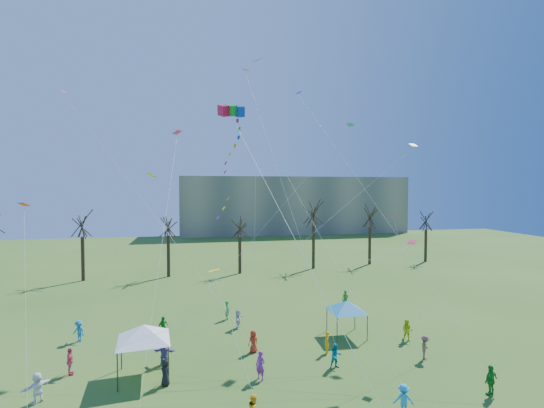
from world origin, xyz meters
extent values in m
cube|color=gray|center=(22.00, 82.00, 7.50)|extent=(60.00, 14.00, 15.00)
cylinder|color=black|center=(-18.36, 34.70, 2.86)|extent=(0.44, 0.44, 5.71)
cylinder|color=black|center=(-7.66, 34.85, 2.80)|extent=(0.44, 0.44, 5.60)
cylinder|color=black|center=(2.04, 34.97, 2.58)|extent=(0.44, 0.44, 5.16)
cylinder|color=black|center=(13.22, 36.17, 3.34)|extent=(0.44, 0.44, 6.67)
cylinder|color=black|center=(22.87, 37.46, 2.96)|extent=(0.44, 0.44, 5.93)
cylinder|color=black|center=(32.86, 37.73, 2.63)|extent=(0.44, 0.44, 5.27)
cube|color=red|center=(-2.05, 7.24, 17.02)|extent=(0.80, 1.09, 0.94)
cube|color=#14962C|center=(-1.56, 7.24, 17.02)|extent=(0.80, 1.09, 0.94)
cube|color=#1036D3|center=(-1.07, 7.24, 17.02)|extent=(0.80, 1.09, 0.94)
cylinder|color=white|center=(1.34, 2.03, 9.31)|extent=(0.02, 0.02, 18.42)
cylinder|color=#3F3F44|center=(-8.46, 5.39, 1.17)|extent=(0.09, 0.09, 2.34)
cylinder|color=#3F3F44|center=(-5.58, 5.71, 1.17)|extent=(0.09, 0.09, 2.34)
cylinder|color=#3F3F44|center=(-8.78, 8.27, 1.17)|extent=(0.09, 0.09, 2.34)
cylinder|color=#3F3F44|center=(-5.90, 8.59, 1.17)|extent=(0.09, 0.09, 2.34)
pyramid|color=white|center=(-7.18, 6.99, 2.84)|extent=(4.43, 4.43, 1.00)
cylinder|color=#3F3F44|center=(6.76, 9.54, 1.01)|extent=(0.07, 0.07, 2.01)
cylinder|color=#3F3F44|center=(9.25, 9.50, 1.01)|extent=(0.07, 0.07, 2.01)
cylinder|color=#3F3F44|center=(6.80, 12.03, 1.01)|extent=(0.07, 0.07, 2.01)
cylinder|color=#3F3F44|center=(9.29, 11.99, 1.01)|extent=(0.07, 0.07, 2.01)
pyramid|color=teal|center=(8.03, 10.77, 2.44)|extent=(3.83, 3.83, 0.86)
imported|color=#1C9FE0|center=(6.81, 0.03, 0.82)|extent=(1.21, 0.93, 1.65)
imported|color=#1D8826|center=(12.79, 0.80, 0.88)|extent=(1.11, 0.71, 1.76)
imported|color=white|center=(-12.62, 5.06, 0.85)|extent=(1.44, 1.50, 1.70)
imported|color=black|center=(-5.76, 5.62, 0.80)|extent=(0.67, 0.88, 1.61)
imported|color=purple|center=(0.01, 5.10, 0.92)|extent=(0.77, 0.79, 1.84)
imported|color=#0B89A7|center=(5.19, 5.69, 0.82)|extent=(0.81, 0.65, 1.63)
imported|color=brown|center=(11.78, 5.68, 0.85)|extent=(1.20, 1.23, 1.69)
imported|color=#E34B69|center=(-11.87, 8.13, 0.87)|extent=(0.62, 1.08, 1.74)
imported|color=#5E4EA9|center=(-6.08, 8.45, 0.81)|extent=(1.56, 0.83, 1.61)
imported|color=red|center=(0.15, 9.16, 0.80)|extent=(0.93, 0.80, 1.61)
imported|color=orange|center=(5.34, 7.91, 0.80)|extent=(0.58, 0.69, 1.61)
imported|color=#C0D516|center=(12.28, 8.82, 0.85)|extent=(1.04, 1.04, 1.70)
imported|color=#1671B1|center=(-12.92, 13.67, 0.84)|extent=(1.24, 1.12, 1.67)
imported|color=green|center=(-6.56, 13.37, 0.84)|extent=(0.99, 0.97, 1.67)
imported|color=silver|center=(-0.42, 14.07, 0.82)|extent=(1.00, 1.58, 1.63)
imported|color=#21871D|center=(10.64, 17.42, 0.89)|extent=(0.77, 0.75, 1.79)
imported|color=#1E8B2F|center=(-1.15, 16.47, 0.85)|extent=(0.46, 0.65, 1.70)
cube|color=#FF3A0D|center=(-13.87, 7.13, 11.01)|extent=(0.60, 0.68, 0.23)
cylinder|color=white|center=(-12.69, 4.09, 6.15)|extent=(0.01, 0.01, 11.36)
cube|color=#FB2984|center=(-5.41, 15.91, 16.79)|extent=(0.89, 0.88, 0.32)
cylinder|color=white|center=(-5.97, 7.98, 9.04)|extent=(0.01, 0.01, 21.91)
cube|color=yellow|center=(-2.83, 4.77, 7.07)|extent=(0.68, 0.54, 0.16)
cylinder|color=white|center=(-1.94, 2.68, 4.19)|extent=(0.01, 0.01, 7.03)
cube|color=#1AB7C5|center=(2.89, 10.45, 13.26)|extent=(0.75, 0.62, 0.23)
cylinder|color=white|center=(4.85, 5.24, 7.28)|extent=(0.01, 0.01, 16.05)
cube|color=#2630DB|center=(6.26, 19.22, 21.53)|extent=(0.71, 0.71, 0.36)
cylinder|color=white|center=(9.52, 10.01, 11.42)|extent=(0.01, 0.01, 27.85)
cube|color=#C01840|center=(11.15, 6.52, 8.15)|extent=(0.80, 0.78, 0.23)
cylinder|color=white|center=(-0.74, 5.79, 4.72)|extent=(0.01, 0.01, 24.66)
cube|color=#5BC92F|center=(15.56, 13.70, 15.91)|extent=(0.59, 0.71, 0.34)
cylinder|color=white|center=(4.90, 9.66, 8.60)|extent=(0.01, 0.01, 26.87)
cube|color=#AE37C3|center=(-15.57, 19.84, 20.68)|extent=(0.77, 0.75, 0.38)
cylinder|color=white|center=(-7.78, 12.47, 10.99)|extent=(0.01, 0.01, 28.63)
cube|color=orange|center=(1.04, 20.36, 23.80)|extent=(0.75, 0.70, 0.17)
cylinder|color=white|center=(3.11, 13.02, 12.55)|extent=(0.01, 0.01, 26.86)
cube|color=#D4237A|center=(10.02, 6.92, 9.83)|extent=(0.70, 0.60, 0.29)
cylinder|color=white|center=(10.90, 6.30, 5.56)|extent=(0.01, 0.01, 8.41)
cube|color=yellow|center=(-6.92, 9.75, 12.88)|extent=(0.82, 0.77, 0.34)
cylinder|color=white|center=(-9.39, 8.94, 7.09)|extent=(0.01, 0.01, 12.33)
cube|color=teal|center=(10.18, 15.41, 17.84)|extent=(0.91, 0.92, 0.19)
cylinder|color=white|center=(2.05, 11.93, 9.57)|extent=(0.01, 0.01, 23.93)
cube|color=#298DE9|center=(1.52, 15.68, 23.26)|extent=(0.88, 0.83, 0.34)
cylinder|color=white|center=(0.84, 12.42, 12.28)|extent=(0.01, 0.01, 22.57)
camera|label=1|loc=(-3.78, -17.73, 11.95)|focal=25.00mm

